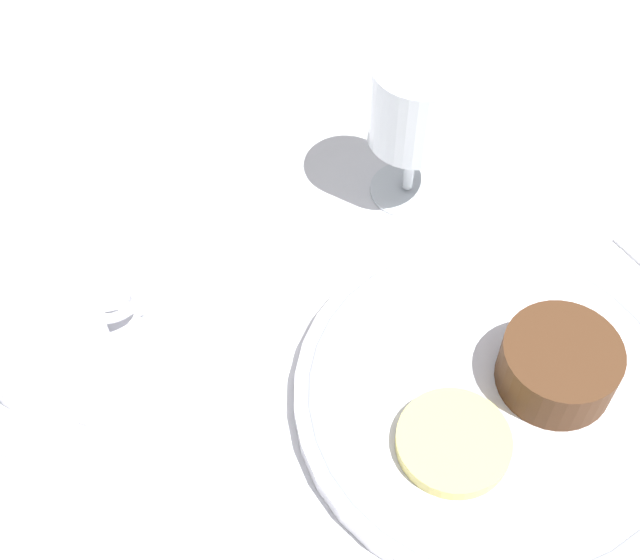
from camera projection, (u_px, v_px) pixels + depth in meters
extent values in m
plane|color=white|center=(463.00, 386.00, 0.59)|extent=(3.00, 3.00, 0.00)
cylinder|color=white|center=(492.00, 397.00, 0.58)|extent=(0.26, 0.26, 0.01)
torus|color=#999EA8|center=(494.00, 393.00, 0.58)|extent=(0.24, 0.24, 0.00)
cylinder|color=white|center=(51.00, 366.00, 0.60)|extent=(0.15, 0.15, 0.01)
torus|color=#999EA8|center=(50.00, 363.00, 0.59)|extent=(0.14, 0.14, 0.00)
cylinder|color=white|center=(41.00, 337.00, 0.57)|extent=(0.08, 0.08, 0.06)
cylinder|color=#9E7A4C|center=(39.00, 334.00, 0.57)|extent=(0.07, 0.07, 0.05)
torus|color=white|center=(115.00, 304.00, 0.58)|extent=(0.03, 0.01, 0.04)
cube|color=silver|center=(111.00, 368.00, 0.59)|extent=(0.06, 0.07, 0.00)
ellipsoid|color=silver|center=(143.00, 303.00, 0.62)|extent=(0.03, 0.03, 0.00)
cylinder|color=silver|center=(407.00, 189.00, 0.70)|extent=(0.06, 0.06, 0.01)
cylinder|color=silver|center=(410.00, 162.00, 0.67)|extent=(0.01, 0.01, 0.05)
cylinder|color=silver|center=(417.00, 103.00, 0.62)|extent=(0.07, 0.07, 0.06)
cylinder|color=#470A14|center=(415.00, 116.00, 0.63)|extent=(0.06, 0.06, 0.04)
cylinder|color=#4C2D19|center=(558.00, 365.00, 0.57)|extent=(0.08, 0.08, 0.04)
cylinder|color=#EFE075|center=(454.00, 442.00, 0.55)|extent=(0.07, 0.07, 0.01)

